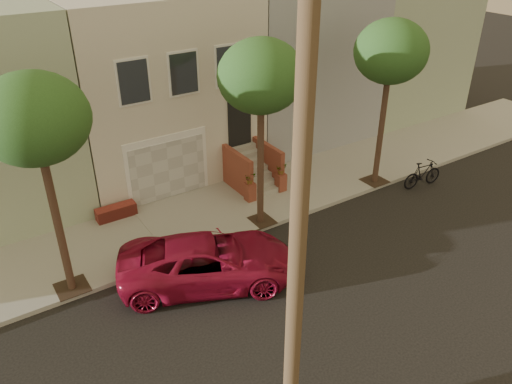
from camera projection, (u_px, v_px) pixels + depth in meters
ground at (307, 298)px, 14.42m from camera, size 90.00×90.00×0.00m
sidewalk at (215, 213)px, 18.29m from camera, size 40.00×3.70×0.15m
house_row at (143, 77)px, 20.82m from camera, size 33.10×11.70×7.00m
tree_left at (34, 121)px, 12.08m from camera, size 2.70×2.57×6.30m
tree_mid at (261, 77)px, 15.18m from camera, size 2.70×2.57×6.30m
tree_right at (391, 53)px, 17.81m from camera, size 2.70×2.57×6.30m
pickup_truck at (208, 261)px, 14.73m from camera, size 5.67×4.26×1.43m
motorcycle at (423, 174)px, 19.95m from camera, size 1.86×0.71×1.09m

